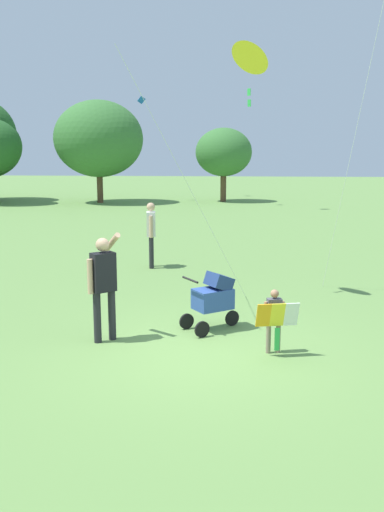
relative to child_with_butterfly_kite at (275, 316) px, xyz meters
The scene contains 7 objects.
ground_plane 1.34m from the child_with_butterfly_kite, behind, with size 120.00×120.00×0.00m, color #668E47.
treeline_distant 28.83m from the child_with_butterfly_kite, 119.93° to the left, with size 23.83×6.27×6.42m.
child_with_butterfly_kite is the anchor object (origin of this frame).
person_adult_flyer 2.82m from the child_with_butterfly_kite, behind, with size 0.52×0.70×1.81m.
stroller 1.48m from the child_with_butterfly_kite, 132.02° to the left, with size 1.05×0.90×1.03m.
kite_adult_black 5.48m from the child_with_butterfly_kite, 97.10° to the left, with size 2.62×3.40×5.26m.
person_red_shirt 6.88m from the child_with_butterfly_kite, 115.18° to the left, with size 0.29×0.56×1.75m.
Camera 1 is at (0.63, -8.19, 3.12)m, focal length 38.65 mm.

